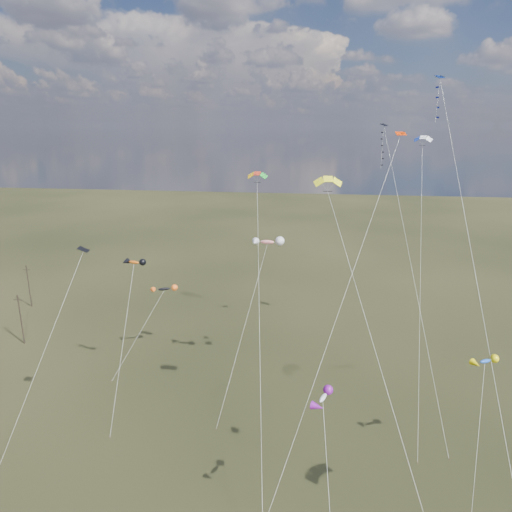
# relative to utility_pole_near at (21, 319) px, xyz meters

# --- Properties ---
(utility_pole_near) EXTENTS (1.40, 0.20, 8.00)m
(utility_pole_near) POSITION_rel_utility_pole_near_xyz_m (0.00, 0.00, 0.00)
(utility_pole_near) COLOR black
(utility_pole_near) RESTS_ON ground
(utility_pole_far) EXTENTS (1.40, 0.20, 8.00)m
(utility_pole_far) POSITION_rel_utility_pole_near_xyz_m (-8.00, 14.00, 0.00)
(utility_pole_far) COLOR black
(utility_pole_far) RESTS_ON ground
(diamond_black_high) EXTENTS (6.96, 20.71, 32.75)m
(diamond_black_high) POSITION_rel_utility_pole_near_xyz_m (52.60, 1.07, 23.96)
(diamond_black_high) COLOR black
(diamond_black_high) RESTS_ON ground
(diamond_navy_tall) EXTENTS (5.16, 24.42, 36.88)m
(diamond_navy_tall) POSITION_rel_utility_pole_near_xyz_m (55.33, -15.14, 27.42)
(diamond_navy_tall) COLOR #091747
(diamond_navy_tall) RESTS_ON ground
(diamond_black_mid) EXTENTS (7.25, 10.37, 21.63)m
(diamond_black_mid) POSITION_rel_utility_pole_near_xyz_m (21.38, -22.69, 12.21)
(diamond_black_mid) COLOR black
(diamond_black_mid) RESTS_ON ground
(diamond_orange_center) EXTENTS (12.61, 22.75, 31.93)m
(diamond_orange_center) POSITION_rel_utility_pole_near_xyz_m (48.34, -18.80, 18.02)
(diamond_orange_center) COLOR #E63000
(diamond_orange_center) RESTS_ON ground
(parafoil_yellow) EXTENTS (11.02, 20.27, 28.62)m
(parafoil_yellow) POSITION_rel_utility_pole_near_xyz_m (45.27, -18.29, 23.77)
(parafoil_yellow) COLOR #F7F51E
(parafoil_yellow) RESTS_ON ground
(parafoil_blue_white) EXTENTS (3.86, 25.74, 31.59)m
(parafoil_blue_white) POSITION_rel_utility_pole_near_xyz_m (57.76, 5.83, 26.68)
(parafoil_blue_white) COLOR #2141B9
(parafoil_blue_white) RESTS_ON ground
(parafoil_tricolor) EXTENTS (4.92, 23.99, 27.88)m
(parafoil_tricolor) POSITION_rel_utility_pole_near_xyz_m (37.55, -7.84, 23.02)
(parafoil_tricolor) COLOR #FFB80D
(parafoil_tricolor) RESTS_ON ground
(novelty_black_orange) EXTENTS (7.03, 8.45, 11.12)m
(novelty_black_orange) POSITION_rel_utility_pole_near_xyz_m (23.56, -1.36, 6.52)
(novelty_black_orange) COLOR black
(novelty_black_orange) RESTS_ON ground
(novelty_orange_black) EXTENTS (2.96, 11.78, 17.09)m
(novelty_orange_black) POSITION_rel_utility_pole_near_xyz_m (22.53, -8.41, 12.42)
(novelty_orange_black) COLOR #C25311
(novelty_orange_black) RESTS_ON ground
(novelty_white_purple) EXTENTS (2.53, 12.90, 13.80)m
(novelty_white_purple) POSITION_rel_utility_pole_near_xyz_m (45.36, -29.21, 9.23)
(novelty_white_purple) COLOR silver
(novelty_white_purple) RESTS_ON ground
(novelty_redwhite_stripe) EXTENTS (6.15, 11.04, 19.77)m
(novelty_redwhite_stripe) POSITION_rel_utility_pole_near_xyz_m (38.52, -6.14, 14.97)
(novelty_redwhite_stripe) COLOR red
(novelty_redwhite_stripe) RESTS_ON ground
(novelty_blue_yellow) EXTENTS (3.50, 8.88, 12.33)m
(novelty_blue_yellow) POSITION_rel_utility_pole_near_xyz_m (60.02, -18.90, 7.73)
(novelty_blue_yellow) COLOR blue
(novelty_blue_yellow) RESTS_ON ground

